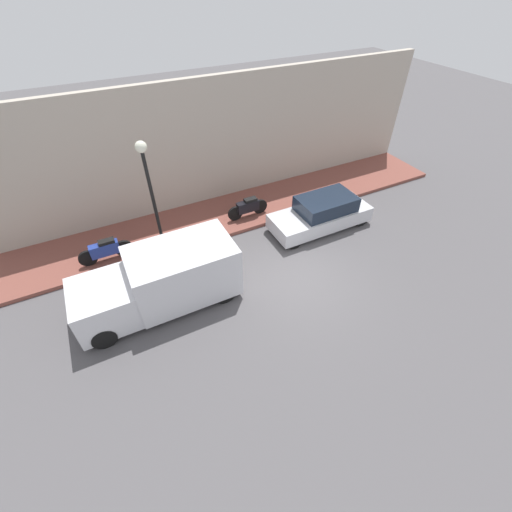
{
  "coord_description": "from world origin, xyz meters",
  "views": [
    {
      "loc": [
        -7.01,
        5.28,
        8.74
      ],
      "look_at": [
        1.16,
        1.11,
        0.6
      ],
      "focal_mm": 24.0,
      "sensor_mm": 36.0,
      "label": 1
    }
  ],
  "objects_px": {
    "parked_car": "(322,213)",
    "motorcycle_blue": "(105,250)",
    "streetlamp": "(148,179)",
    "motorcycle_black": "(248,207)",
    "delivery_van": "(160,281)"
  },
  "relations": [
    {
      "from": "parked_car",
      "to": "motorcycle_blue",
      "type": "distance_m",
      "value": 8.54
    },
    {
      "from": "parked_car",
      "to": "streetlamp",
      "type": "bearing_deg",
      "value": 77.84
    },
    {
      "from": "motorcycle_black",
      "to": "streetlamp",
      "type": "relative_size",
      "value": 0.43
    },
    {
      "from": "parked_car",
      "to": "delivery_van",
      "type": "bearing_deg",
      "value": 99.43
    },
    {
      "from": "motorcycle_black",
      "to": "motorcycle_blue",
      "type": "xyz_separation_m",
      "value": [
        -0.16,
        5.88,
        0.01
      ]
    },
    {
      "from": "delivery_van",
      "to": "motorcycle_blue",
      "type": "relative_size",
      "value": 2.63
    },
    {
      "from": "motorcycle_blue",
      "to": "streetlamp",
      "type": "distance_m",
      "value": 3.28
    },
    {
      "from": "delivery_van",
      "to": "streetlamp",
      "type": "xyz_separation_m",
      "value": [
        2.54,
        -0.69,
        2.16
      ]
    },
    {
      "from": "motorcycle_black",
      "to": "motorcycle_blue",
      "type": "height_order",
      "value": "motorcycle_blue"
    },
    {
      "from": "delivery_van",
      "to": "motorcycle_black",
      "type": "height_order",
      "value": "delivery_van"
    },
    {
      "from": "parked_car",
      "to": "motorcycle_black",
      "type": "bearing_deg",
      "value": 53.22
    },
    {
      "from": "parked_car",
      "to": "delivery_van",
      "type": "xyz_separation_m",
      "value": [
        -1.17,
        7.04,
        0.37
      ]
    },
    {
      "from": "parked_car",
      "to": "motorcycle_black",
      "type": "relative_size",
      "value": 2.32
    },
    {
      "from": "motorcycle_blue",
      "to": "streetlamp",
      "type": "xyz_separation_m",
      "value": [
        -0.34,
        -2.03,
        2.56
      ]
    },
    {
      "from": "parked_car",
      "to": "motorcycle_blue",
      "type": "xyz_separation_m",
      "value": [
        1.7,
        8.37,
        -0.03
      ]
    }
  ]
}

